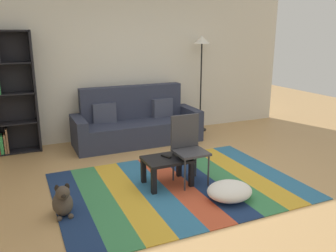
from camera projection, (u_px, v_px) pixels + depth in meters
name	position (u px, v px, depth m)	size (l,w,h in m)	color
ground_plane	(190.00, 184.00, 4.61)	(14.00, 14.00, 0.00)	tan
back_wall	(128.00, 65.00, 6.50)	(6.80, 0.10, 2.70)	silver
rug	(178.00, 186.00, 4.53)	(3.09, 2.20, 0.01)	navy
couch	(136.00, 124.00, 6.28)	(2.26, 0.80, 1.00)	#2D3347
coffee_table	(167.00, 164.00, 4.49)	(0.60, 0.45, 0.36)	black
pouf	(230.00, 191.00, 4.13)	(0.55, 0.48, 0.21)	white
dog	(63.00, 202.00, 3.77)	(0.22, 0.35, 0.40)	#473D33
standing_lamp	(202.00, 53.00, 6.71)	(0.32, 0.32, 1.87)	black
tv_remote	(166.00, 156.00, 4.51)	(0.04, 0.15, 0.02)	black
folding_chair	(188.00, 143.00, 4.54)	(0.40, 0.40, 0.90)	#38383D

